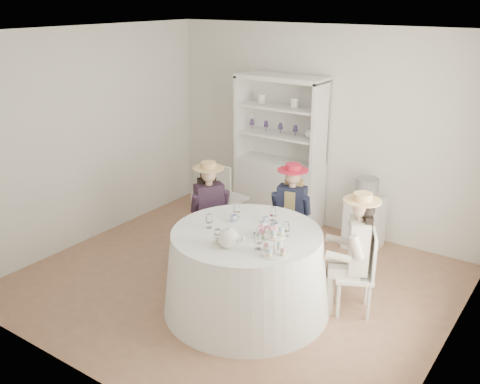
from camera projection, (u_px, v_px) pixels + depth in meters
The scene contains 23 objects.
ground at pixel (235, 282), 6.01m from camera, with size 4.50×4.50×0.00m, color #8C5F46.
ceiling at pixel (234, 32), 5.07m from camera, with size 4.50×4.50×0.00m, color white.
wall_back at pixel (322, 130), 7.08m from camera, with size 4.50×4.50×0.00m, color silver.
wall_front at pixel (81, 234), 4.00m from camera, with size 4.50×4.50×0.00m, color silver.
wall_left at pixel (89, 137), 6.75m from camera, with size 4.50×4.50×0.00m, color silver.
wall_right at pixel (460, 216), 4.34m from camera, with size 4.50×4.50×0.00m, color silver.
tea_table at pixel (247, 271), 5.38m from camera, with size 1.69×1.69×0.86m.
hutch at pixel (280, 172), 7.38m from camera, with size 1.22×0.48×2.06m.
side_table at pixel (364, 223), 6.75m from camera, with size 0.41×0.41×0.64m, color silver.
hatbox at pixel (367, 189), 6.59m from camera, with size 0.28×0.28×0.28m, color black.
guest_left at pixel (210, 208), 6.20m from camera, with size 0.54×0.50×1.26m.
guest_mid at pixel (291, 210), 6.16m from camera, with size 0.47×0.50×1.25m.
guest_right at pixel (356, 247), 5.21m from camera, with size 0.54×0.49×1.29m.
spare_chair at pixel (225, 195), 7.12m from camera, with size 0.43×0.43×0.97m.
teacup_a at pixel (234, 219), 5.46m from camera, with size 0.08×0.08×0.06m, color white.
teacup_b at pixel (265, 220), 5.42m from camera, with size 0.07×0.07×0.06m, color white.
teacup_c at pixel (274, 227), 5.25m from camera, with size 0.09×0.09×0.07m, color white.
flower_bowl at pixel (266, 235), 5.10m from camera, with size 0.20×0.20×0.05m, color white.
flower_arrangement at pixel (267, 230), 5.07m from camera, with size 0.18×0.18×0.07m.
table_teapot at pixel (229, 238), 4.88m from camera, with size 0.28×0.20×0.21m.
sandwich_plate at pixel (225, 244), 4.95m from camera, with size 0.25×0.25×0.05m.
cupcake_stand at pixel (275, 245), 4.75m from camera, with size 0.26×0.26×0.25m.
stemware_set at pixel (247, 225), 5.20m from camera, with size 0.80×0.84×0.15m.
Camera 1 is at (3.06, -4.31, 3.04)m, focal length 40.00 mm.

